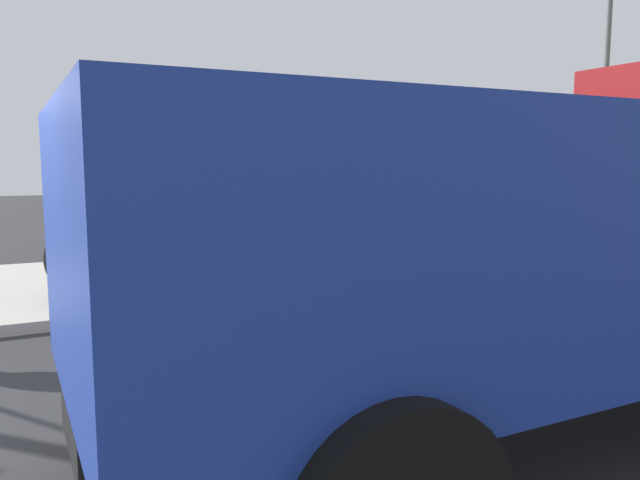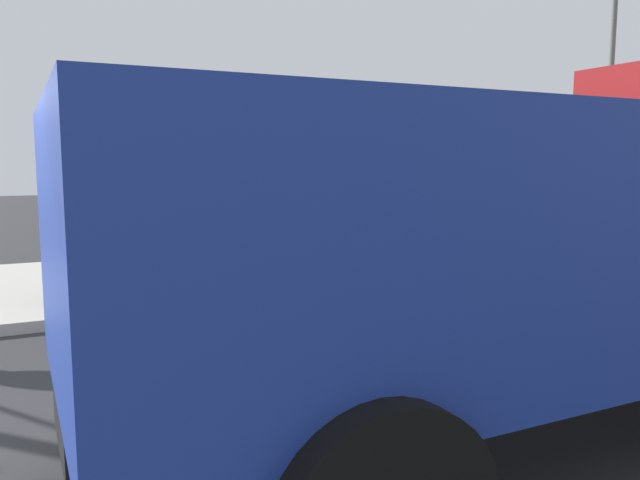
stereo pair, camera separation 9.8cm
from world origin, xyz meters
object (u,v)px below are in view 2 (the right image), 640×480
Objects in this scene: fire_hydrant at (96,262)px; loose_tire at (87,258)px; dump_truck_blue at (574,225)px; street_light_pole at (609,103)px.

fire_hydrant is 0.57m from loose_tire.
fire_hydrant is 0.12× the size of dump_truck_blue.
fire_hydrant is 10.78m from street_light_pole.
dump_truck_blue reaches higher than fire_hydrant.
fire_hydrant is 7.13m from dump_truck_blue.
fire_hydrant is at bearing 177.27° from street_light_pole.
dump_truck_blue is at bearing -66.75° from fire_hydrant.
street_light_pole reaches higher than fire_hydrant.
dump_truck_blue is at bearing -141.88° from street_light_pole.
loose_tire is at bearing -107.87° from fire_hydrant.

